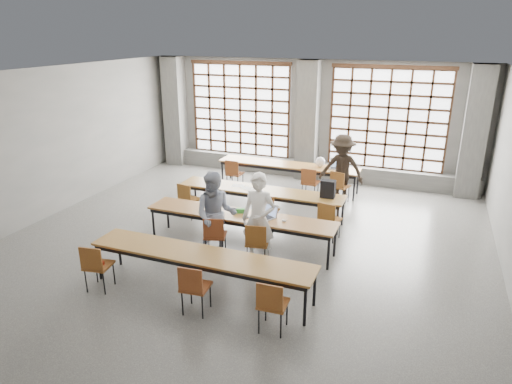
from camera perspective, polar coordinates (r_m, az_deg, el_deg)
floor at (r=9.54m, az=-2.22°, el=-7.13°), size 11.00×11.00×0.00m
ceiling at (r=8.55m, az=-2.53°, el=14.30°), size 11.00×11.00×0.00m
wall_back at (r=13.96m, az=6.81°, el=9.01°), size 10.00×0.00×10.00m
wall_left at (r=11.76m, az=-25.40°, el=5.25°), size 0.00×11.00×11.00m
column_left at (r=15.45m, az=-10.06°, el=9.87°), size 0.60×0.55×3.50m
column_mid at (r=13.70m, az=6.50°, el=8.82°), size 0.60×0.55×3.50m
column_right at (r=13.30m, az=25.68°, el=6.69°), size 0.60×0.55×3.50m
window_left at (r=14.58m, az=-1.96°, el=10.19°), size 3.32×0.12×3.00m
window_right at (r=13.48m, az=16.13°, el=8.65°), size 3.32×0.12×3.00m
sill_ledge at (r=14.13m, az=6.35°, el=2.89°), size 9.80×0.35×0.50m
desk_row_a at (r=12.87m, az=4.04°, el=3.22°), size 4.00×0.70×0.73m
desk_row_b at (r=10.80m, az=0.56°, el=0.00°), size 4.00×0.70×0.73m
desk_row_c at (r=9.36m, az=-2.00°, el=-3.19°), size 4.00×0.70×0.73m
desk_row_d at (r=7.84m, az=-6.96°, el=-8.10°), size 4.00×0.70×0.73m
chair_back_left at (r=12.82m, az=-2.81°, el=2.57°), size 0.43×0.43×0.88m
chair_back_mid at (r=12.12m, az=6.73°, el=1.45°), size 0.44×0.44×0.88m
chair_back_right at (r=11.97m, az=10.34°, el=1.02°), size 0.52×0.52×0.88m
chair_mid_left at (r=10.97m, az=-8.54°, el=-0.62°), size 0.50×0.50×0.88m
chair_mid_centre at (r=10.16m, az=1.40°, el=-2.07°), size 0.42×0.43×0.88m
chair_mid_right at (r=9.82m, az=9.03°, el=-3.13°), size 0.50×0.50×0.88m
chair_front_left at (r=9.00m, az=-5.19°, el=-5.12°), size 0.53×0.53×0.88m
chair_front_right at (r=8.67m, az=0.11°, el=-6.04°), size 0.49×0.49×0.88m
chair_near_left at (r=8.33m, az=-19.42°, el=-8.39°), size 0.48×0.48×0.88m
chair_near_mid at (r=7.34m, az=-7.80°, el=-11.38°), size 0.46×0.46×0.88m
chair_near_right at (r=6.88m, az=1.99°, el=-13.51°), size 0.44×0.44×0.88m
student_male at (r=8.63m, az=0.34°, el=-3.45°), size 0.67×0.45×1.82m
student_female at (r=8.98m, az=-5.04°, el=-2.85°), size 1.02×0.90×1.74m
student_back at (r=11.97m, az=10.67°, el=2.84°), size 1.23×0.79×1.80m
laptop_front at (r=9.20m, az=1.55°, el=-2.74°), size 0.46×0.44×0.26m
laptop_back at (r=12.63m, az=10.03°, el=3.23°), size 0.40×0.35×0.26m
mouse at (r=9.00m, az=3.52°, el=-3.59°), size 0.10×0.07×0.04m
green_box at (r=9.40m, az=-2.10°, el=-2.35°), size 0.27×0.16×0.09m
phone at (r=9.18m, az=-1.22°, el=-3.15°), size 0.14×0.08×0.01m
paper_sheet_a at (r=11.03m, az=-2.26°, el=0.79°), size 0.33×0.25×0.00m
paper_sheet_b at (r=10.84m, az=-1.02°, el=0.44°), size 0.35×0.31×0.00m
backpack at (r=10.33m, az=8.98°, el=0.39°), size 0.32×0.20×0.40m
plastic_bag at (r=12.64m, az=8.04°, el=3.74°), size 0.27×0.22×0.29m
red_pouch at (r=8.41m, az=-19.11°, el=-8.37°), size 0.20×0.08×0.06m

